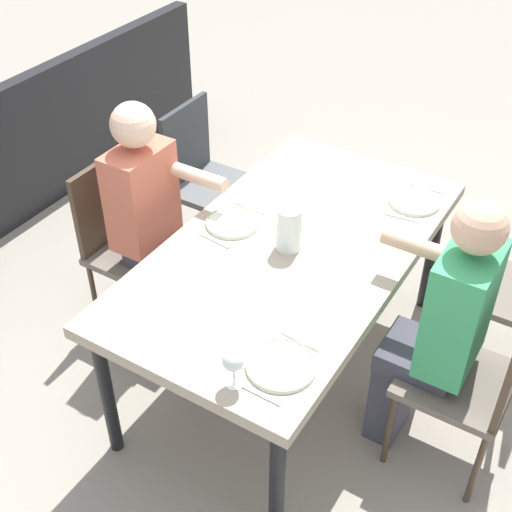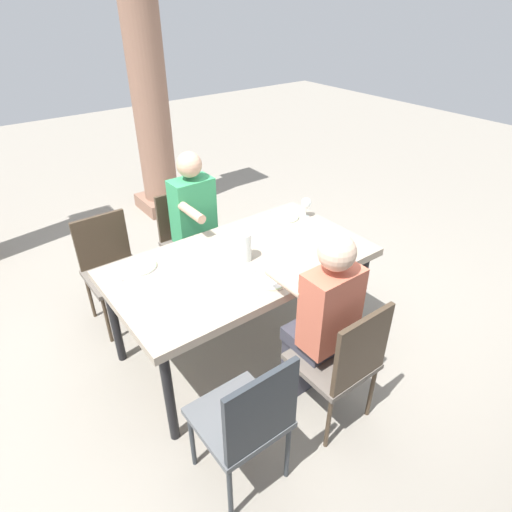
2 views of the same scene
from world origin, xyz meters
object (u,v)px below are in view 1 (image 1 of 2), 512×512
plate_1 (233,223)px  diner_woman_green (439,327)px  chair_west_south (204,173)px  chair_mid_north (479,377)px  wine_glass_2 (234,361)px  diner_man_white (155,220)px  plate_2 (281,365)px  chair_mid_south (126,236)px  plate_0 (414,201)px  water_pitcher (289,231)px  dining_table (290,258)px

plate_1 → diner_woman_green: bearing=85.9°
chair_west_south → chair_mid_north: size_ratio=1.03×
chair_west_south → wine_glass_2: bearing=38.7°
chair_west_south → diner_man_white: 0.74m
plate_1 → diner_man_white: bearing=-79.8°
chair_west_south → plate_1: size_ratio=3.71×
chair_mid_north → plate_2: 0.87m
chair_mid_south → diner_man_white: (-0.00, 0.20, 0.18)m
plate_0 → plate_2: 1.25m
diner_woman_green → plate_2: size_ratio=5.08×
plate_1 → plate_0: bearing=133.1°
water_pitcher → plate_2: bearing=27.4°
chair_mid_north → plate_0: 0.93m
chair_mid_north → diner_man_white: diner_man_white is taller
plate_2 → water_pitcher: size_ratio=1.26×
plate_1 → chair_mid_north: bearing=86.5°
wine_glass_2 → plate_0: bearing=175.3°
chair_mid_south → diner_woman_green: bearing=90.1°
chair_west_south → plate_1: bearing=44.6°
plate_1 → plate_2: bearing=44.2°
chair_west_south → chair_mid_south: (0.70, -0.00, -0.01)m
chair_mid_north → plate_1: bearing=-93.5°
plate_1 → water_pitcher: bearing=86.5°
plate_2 → water_pitcher: water_pitcher is taller
dining_table → chair_mid_north: size_ratio=1.99×
chair_west_south → chair_mid_south: size_ratio=1.01×
chair_mid_south → wine_glass_2: size_ratio=5.59×
dining_table → diner_man_white: (0.07, -0.72, -0.02)m
chair_mid_south → diner_man_white: diner_man_white is taller
diner_man_white → wine_glass_2: (0.73, 0.94, 0.20)m
chair_west_south → plate_0: chair_west_south is taller
dining_table → chair_mid_south: (0.07, -0.92, -0.19)m
water_pitcher → diner_woman_green: bearing=85.7°
chair_mid_south → wine_glass_2: wine_glass_2 is taller
plate_0 → dining_table: bearing=-28.8°
chair_mid_north → chair_west_south: bearing=-110.7°
diner_woman_green → water_pitcher: size_ratio=6.42×
diner_man_white → plate_1: diner_man_white is taller
chair_mid_north → water_pitcher: 0.99m
plate_0 → plate_2: bearing=-0.8°
diner_man_white → plate_2: (0.58, 1.04, 0.09)m
diner_man_white → wine_glass_2: diner_man_white is taller
dining_table → plate_2: 0.72m
water_pitcher → wine_glass_2: bearing=16.1°
dining_table → chair_mid_south: chair_mid_south is taller
chair_mid_north → dining_table: bearing=-94.3°
diner_man_white → plate_0: bearing=122.8°
chair_west_south → diner_woman_green: (0.69, 1.64, 0.17)m
dining_table → plate_0: (-0.61, 0.34, 0.07)m
chair_mid_south → plate_0: size_ratio=3.73×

